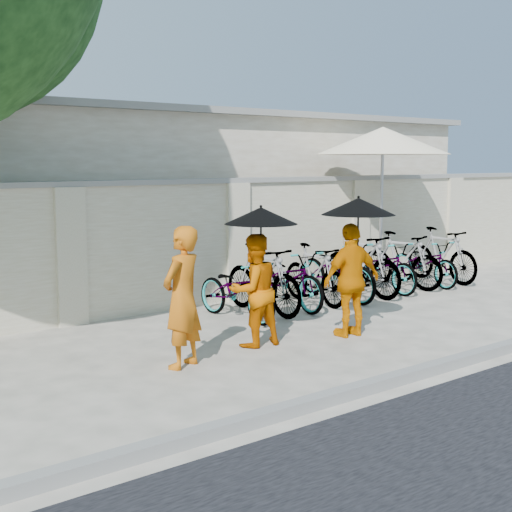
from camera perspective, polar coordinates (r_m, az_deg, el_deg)
ground at (r=8.68m, az=0.17°, el=-8.20°), size 80.00×80.00×0.00m
kerb at (r=7.47m, az=8.50°, el=-10.44°), size 40.00×0.16×0.12m
compound_wall at (r=11.62m, az=-5.89°, el=0.82°), size 20.00×0.30×2.00m
building_behind at (r=15.34m, az=-10.49°, el=4.62°), size 14.00×6.00×3.20m
monk_left at (r=8.19m, az=-5.92°, el=-3.30°), size 0.70×0.59×1.64m
monk_center at (r=9.11m, az=-0.17°, el=-2.76°), size 0.74×0.59×1.45m
parasol_center at (r=8.95m, az=0.40°, el=3.24°), size 0.93×0.93×0.97m
monk_right at (r=9.70m, az=7.66°, el=-1.92°), size 0.94×0.48×1.54m
parasol_right at (r=9.55m, az=8.19°, el=3.95°), size 0.99×0.99×1.01m
patio_umbrella at (r=13.73m, az=10.11°, el=8.93°), size 2.87×2.87×3.00m
bike_0 at (r=10.69m, az=-1.55°, el=-2.76°), size 0.69×1.72×0.88m
bike_1 at (r=11.09m, az=0.55°, el=-1.86°), size 0.52×1.80×1.08m
bike_2 at (r=11.50m, az=2.59°, el=-1.84°), size 0.77×1.86×0.95m
bike_3 at (r=11.88m, az=4.68°, el=-1.46°), size 0.65×1.70×1.00m
bike_4 at (r=12.30m, az=6.50°, el=-1.15°), size 0.78×1.95×1.00m
bike_5 at (r=12.68m, az=8.44°, el=-0.64°), size 0.60×1.90×1.13m
bike_6 at (r=13.15m, az=9.96°, el=-0.83°), size 0.70×1.79×0.92m
bike_7 at (r=13.58m, az=11.57°, el=-0.33°), size 0.71×1.80×1.05m
bike_8 at (r=13.98m, az=13.34°, el=-0.53°), size 0.74×1.71×0.87m
bike_9 at (r=14.45m, az=14.61°, el=0.08°), size 0.66×1.82×1.07m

